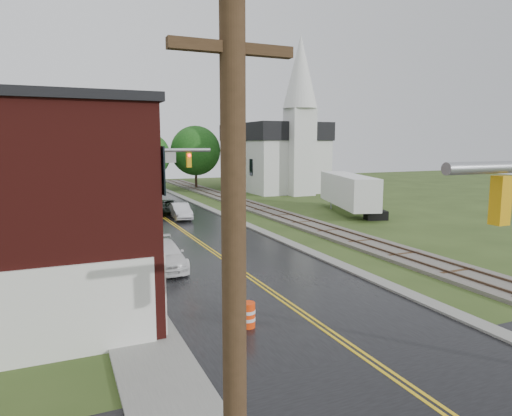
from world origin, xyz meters
TOP-DOWN VIEW (x-y plane):
  - main_road at (0.00, 30.00)m, footprint 10.00×90.00m
  - curb_right at (5.40, 35.00)m, footprint 0.80×70.00m
  - sidewalk_left at (-6.20, 25.00)m, footprint 2.40×50.00m
  - yellow_house at (-11.00, 26.00)m, footprint 8.00×7.00m
  - darkred_building at (-10.00, 35.00)m, footprint 7.00×6.00m
  - church at (20.00, 53.74)m, footprint 10.40×18.40m
  - railroad at (10.00, 35.00)m, footprint 3.20×80.00m
  - traffic_signal_far at (-3.47, 27.00)m, footprint 7.34×0.43m
  - utility_pole_a at (-6.80, 0.00)m, footprint 1.80×0.28m
  - utility_pole_b at (-6.80, 22.00)m, footprint 1.80×0.28m
  - utility_pole_c at (-6.80, 44.00)m, footprint 1.80×0.28m
  - tree_left_e at (-8.85, 45.90)m, footprint 6.40×6.40m
  - suv_dark at (0.90, 37.76)m, footprint 2.59×4.91m
  - sedan_silver at (1.22, 34.58)m, footprint 1.73×4.30m
  - pickup_white at (-3.59, 19.21)m, footprint 2.13×4.94m
  - semi_trailer at (16.89, 31.60)m, footprint 5.87×11.71m
  - construction_barrel at (-2.50, 10.00)m, footprint 0.66×0.66m

SIDE VIEW (x-z plane):
  - main_road at x=0.00m, z-range -0.01..0.01m
  - curb_right at x=5.40m, z-range -0.06..0.06m
  - sidewalk_left at x=-6.20m, z-range -0.06..0.06m
  - railroad at x=10.00m, z-range -0.04..0.26m
  - construction_barrel at x=-2.50m, z-range 0.00..0.95m
  - suv_dark at x=0.90m, z-range 0.00..1.32m
  - sedan_silver at x=1.22m, z-range 0.00..1.39m
  - pickup_white at x=-3.59m, z-range 0.00..1.42m
  - semi_trailer at x=16.89m, z-range 0.36..4.04m
  - darkred_building at x=-10.00m, z-range 0.00..4.40m
  - yellow_house at x=-11.00m, z-range 0.00..6.40m
  - utility_pole_a at x=-6.80m, z-range 0.22..9.22m
  - utility_pole_b at x=-6.80m, z-range 0.22..9.22m
  - utility_pole_c at x=-6.80m, z-range 0.22..9.22m
  - tree_left_e at x=-8.85m, z-range 0.73..8.89m
  - traffic_signal_far at x=-3.47m, z-range 1.37..8.57m
  - church at x=20.00m, z-range -4.17..15.83m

